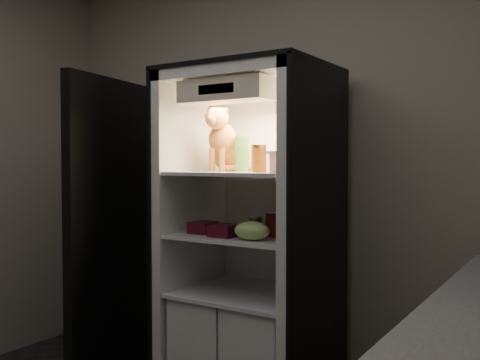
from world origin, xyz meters
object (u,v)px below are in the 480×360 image
object	(u,v)px
soda_can_a	(280,223)
soda_can_c	(272,224)
refrigerator	(252,258)
berry_box_right	(224,231)
mayo_tub	(264,161)
soda_can_b	(293,225)
salsa_jar	(259,158)
parmesan_shaker	(242,154)
tabby_cat	(227,145)
condiment_jar	(255,225)
pepper_jar	(291,152)
grape_bag	(252,231)
cream_carton	(278,162)
berry_box_left	(203,227)

from	to	relation	value
soda_can_a	soda_can_c	size ratio (longest dim) A/B	0.97
refrigerator	berry_box_right	distance (m)	0.30
refrigerator	mayo_tub	bearing A→B (deg)	44.50
refrigerator	soda_can_b	world-z (taller)	refrigerator
salsa_jar	soda_can_a	bearing A→B (deg)	65.71
parmesan_shaker	soda_can_b	distance (m)	0.50
tabby_cat	parmesan_shaker	xyz separation A→B (m)	(0.14, -0.05, -0.05)
parmesan_shaker	salsa_jar	xyz separation A→B (m)	(0.16, -0.08, -0.03)
soda_can_a	condiment_jar	bearing A→B (deg)	-161.70
salsa_jar	pepper_jar	distance (m)	0.18
salsa_jar	soda_can_c	size ratio (longest dim) A/B	1.10
berry_box_right	condiment_jar	bearing A→B (deg)	68.93
grape_bag	cream_carton	bearing A→B (deg)	12.28
grape_bag	pepper_jar	bearing A→B (deg)	68.19
condiment_jar	grape_bag	world-z (taller)	condiment_jar
parmesan_shaker	condiment_jar	size ratio (longest dim) A/B	2.03
soda_can_b	berry_box_right	world-z (taller)	soda_can_b
soda_can_c	berry_box_left	bearing A→B (deg)	-167.16
cream_carton	soda_can_c	xyz separation A→B (m)	(-0.11, 0.14, -0.34)
mayo_tub	condiment_jar	world-z (taller)	mayo_tub
soda_can_c	refrigerator	bearing A→B (deg)	152.79
berry_box_left	soda_can_c	bearing A→B (deg)	12.84
berry_box_right	grape_bag	bearing A→B (deg)	-7.60
tabby_cat	soda_can_b	xyz separation A→B (m)	(0.46, -0.04, -0.44)
soda_can_c	grape_bag	world-z (taller)	soda_can_c
parmesan_shaker	soda_can_a	world-z (taller)	parmesan_shaker
refrigerator	condiment_jar	xyz separation A→B (m)	(0.04, -0.04, 0.20)
condiment_jar	salsa_jar	bearing A→B (deg)	-49.69
pepper_jar	condiment_jar	distance (m)	0.46
soda_can_b	condiment_jar	xyz separation A→B (m)	(-0.24, -0.00, -0.02)
soda_can_a	parmesan_shaker	bearing A→B (deg)	-166.63
salsa_jar	grape_bag	bearing A→B (deg)	-74.12
mayo_tub	soda_can_a	bearing A→B (deg)	-15.60
mayo_tub	soda_can_a	world-z (taller)	mayo_tub
cream_carton	mayo_tub	bearing A→B (deg)	131.54
soda_can_b	berry_box_right	bearing A→B (deg)	-147.14
refrigerator	cream_carton	bearing A→B (deg)	-38.28
soda_can_a	cream_carton	bearing A→B (deg)	-64.43
refrigerator	grape_bag	bearing A→B (deg)	-59.19
tabby_cat	pepper_jar	distance (m)	0.44
cream_carton	parmesan_shaker	bearing A→B (deg)	150.86
cream_carton	soda_can_b	size ratio (longest dim) A/B	0.84
mayo_tub	soda_can_b	distance (m)	0.42
refrigerator	soda_can_a	bearing A→B (deg)	3.19
soda_can_c	berry_box_right	distance (m)	0.26
tabby_cat	cream_carton	world-z (taller)	tabby_cat
cream_carton	condiment_jar	distance (m)	0.48
pepper_jar	cream_carton	bearing A→B (deg)	-79.47
refrigerator	mayo_tub	distance (m)	0.56
parmesan_shaker	pepper_jar	world-z (taller)	pepper_jar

